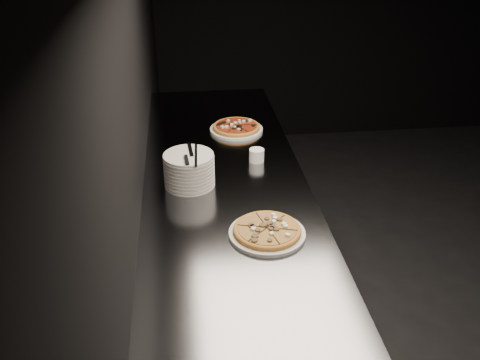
{
  "coord_description": "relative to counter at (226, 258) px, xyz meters",
  "views": [
    {
      "loc": [
        -2.31,
        -2.16,
        2.09
      ],
      "look_at": [
        -2.08,
        -0.18,
        1.0
      ],
      "focal_mm": 40.0,
      "sensor_mm": 36.0,
      "label": 1
    }
  ],
  "objects": [
    {
      "name": "ramekin",
      "position": [
        0.17,
        0.15,
        0.49
      ],
      "size": [
        0.07,
        0.07,
        0.06
      ],
      "color": "white",
      "rests_on": "counter"
    },
    {
      "name": "pizza_mushroom",
      "position": [
        0.12,
        -0.48,
        0.48
      ],
      "size": [
        0.32,
        0.32,
        0.03
      ],
      "rotation": [
        0.0,
        0.0,
        -0.28
      ],
      "color": "silver",
      "rests_on": "counter"
    },
    {
      "name": "plate_stack",
      "position": [
        -0.16,
        -0.04,
        0.53
      ],
      "size": [
        0.22,
        0.22,
        0.15
      ],
      "color": "silver",
      "rests_on": "counter"
    },
    {
      "name": "cutlery",
      "position": [
        -0.15,
        -0.06,
        0.61
      ],
      "size": [
        0.09,
        0.24,
        0.01
      ],
      "rotation": [
        0.0,
        0.0,
        0.06
      ],
      "color": "silver",
      "rests_on": "plate_stack"
    },
    {
      "name": "counter",
      "position": [
        0.0,
        0.0,
        0.0
      ],
      "size": [
        0.74,
        2.44,
        0.92
      ],
      "color": "slate",
      "rests_on": "floor"
    },
    {
      "name": "wall_left",
      "position": [
        -0.37,
        0.0,
        0.94
      ],
      "size": [
        0.02,
        5.0,
        2.8
      ],
      "primitive_type": "cube",
      "color": "black",
      "rests_on": "floor"
    },
    {
      "name": "pizza_tomato",
      "position": [
        0.11,
        0.54,
        0.48
      ],
      "size": [
        0.29,
        0.29,
        0.03
      ],
      "rotation": [
        0.0,
        0.0,
        -0.04
      ],
      "color": "silver",
      "rests_on": "counter"
    }
  ]
}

